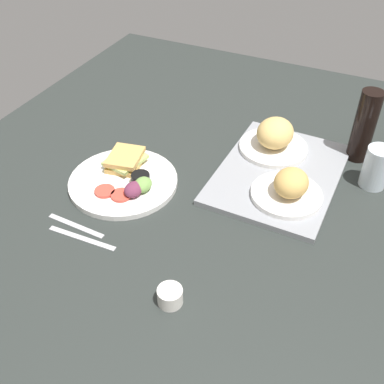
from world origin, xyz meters
The scene contains 10 objects.
ground_plane centered at (0.00, 0.00, -1.50)cm, with size 190.00×150.00×3.00cm, color #282D2B.
serving_tray centered at (-19.69, 20.71, 0.80)cm, with size 45.00×33.00×1.60cm, color gray.
bread_plate_near centered at (-29.92, 15.66, 5.64)cm, with size 20.85×20.85×10.05cm.
bread_plate_far centered at (-9.74, 26.14, 4.76)cm, with size 19.32×19.32×8.61cm.
plate_with_salad centered at (2.11, -17.86, 1.62)cm, with size 30.86×30.86×5.40cm.
drinking_glass centered at (-27.02, 45.83, 6.08)cm, with size 7.35×7.35×12.16cm, color silver.
soda_bottle centered at (-38.70, 39.49, 11.14)cm, with size 6.40×6.40×22.28cm, color black.
espresso_cup centered at (33.39, 12.49, 2.00)cm, with size 5.60×5.60×4.00cm, color silver.
fork centered at (22.76, -20.26, 0.25)cm, with size 17.00×1.40×0.50cm, color #B7B7BC.
knife centered at (25.76, -16.26, 0.25)cm, with size 19.00×1.40×0.50cm, color #B7B7BC.
Camera 1 is at (87.22, 42.97, 83.50)cm, focal length 43.30 mm.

